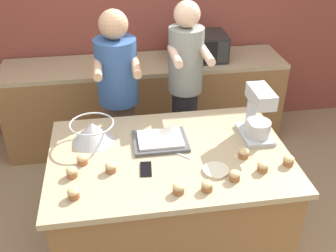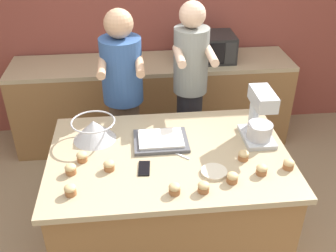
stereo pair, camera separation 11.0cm
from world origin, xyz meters
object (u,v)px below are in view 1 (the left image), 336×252
mixing_bowl (92,131)px  baking_tray (160,140)px  cell_phone (146,169)px  knife (174,152)px  microwave_oven (199,47)px  cupcake_4 (263,167)px  cupcake_1 (235,175)px  cupcake_0 (82,159)px  cupcake_5 (207,186)px  person_right (185,93)px  small_plate (216,170)px  cupcake_8 (244,153)px  cupcake_2 (289,160)px  cupcake_6 (179,188)px  stand_mixer (258,116)px  cupcake_7 (73,193)px  cupcake_3 (111,167)px  person_left (119,102)px  cupcake_9 (72,172)px

mixing_bowl → baking_tray: mixing_bowl is taller
cell_phone → knife: (0.20, 0.15, -0.00)m
microwave_oven → cupcake_4: microwave_oven is taller
mixing_bowl → cupcake_1: size_ratio=4.34×
cupcake_0 → cupcake_1: same height
cupcake_0 → cupcake_5: same height
person_right → baking_tray: bearing=-114.2°
small_plate → knife: small_plate is taller
mixing_bowl → microwave_oven: bearing=51.8°
baking_tray → cupcake_8: 0.57m
microwave_oven → cupcake_5: bearing=-101.3°
cupcake_2 → cupcake_4: size_ratio=1.00×
cupcake_1 → microwave_oven: bearing=83.9°
cupcake_2 → cupcake_1: bearing=-166.5°
small_plate → cupcake_8: 0.25m
baking_tray → cupcake_2: size_ratio=5.28×
cupcake_2 → cupcake_4: (-0.18, -0.04, 0.00)m
mixing_bowl → cupcake_6: (0.49, -0.62, -0.04)m
baking_tray → small_plate: size_ratio=2.26×
stand_mixer → microwave_oven: stand_mixer is taller
cupcake_7 → cupcake_3: bearing=43.8°
stand_mixer → cupcake_1: 0.54m
cupcake_0 → cupcake_5: bearing=-27.3°
stand_mixer → cupcake_7: 1.32m
person_left → cupcake_9: 1.02m
cupcake_1 → cupcake_2: (0.38, 0.09, 0.00)m
cupcake_8 → cell_phone: bearing=-177.1°
microwave_oven → cell_phone: 1.85m
cupcake_0 → cupcake_2: 1.30m
mixing_bowl → cupcake_6: size_ratio=4.34×
cupcake_8 → person_right: bearing=102.3°
small_plate → cupcake_4: (0.29, -0.04, 0.02)m
baking_tray → cupcake_0: cupcake_0 is taller
cell_phone → cupcake_8: (0.64, 0.03, 0.03)m
cupcake_0 → cupcake_6: (0.55, -0.37, 0.00)m
small_plate → cupcake_0: cupcake_0 is taller
cell_phone → cupcake_4: 0.72m
mixing_bowl → cupcake_2: mixing_bowl is taller
cupcake_4 → cell_phone: bearing=170.1°
cell_phone → cupcake_9: 0.45m
small_plate → cupcake_5: bearing=-120.7°
small_plate → cupcake_5: (-0.10, -0.16, 0.02)m
cupcake_2 → cupcake_9: size_ratio=1.00×
microwave_oven → cupcake_9: 2.06m
cupcake_2 → cupcake_4: 0.19m
person_right → cupcake_6: (-0.28, -1.21, 0.02)m
cupcake_8 → cupcake_9: same height
cupcake_0 → cupcake_2: size_ratio=1.00×
cupcake_7 → baking_tray: bearing=40.3°
cupcake_6 → cupcake_2: bearing=11.9°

